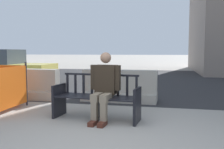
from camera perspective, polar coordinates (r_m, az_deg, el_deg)
name	(u,v)px	position (r m, az deg, el deg)	size (l,w,h in m)	color
ground_plane	(93,147)	(3.63, -4.32, -16.19)	(200.00, 200.00, 0.00)	gray
street_asphalt	(144,79)	(12.06, 7.31, -1.09)	(120.00, 12.00, 0.01)	#28282B
street_bench	(97,99)	(4.93, -3.53, -5.64)	(1.73, 0.70, 0.88)	black
seated_person	(104,85)	(4.77, -1.75, -2.43)	(0.59, 0.75, 1.31)	#2D2319
jersey_barrier_centre	(119,88)	(6.71, 1.69, -3.21)	(2.02, 0.74, 0.84)	#9E998E
jersey_barrier_left	(25,86)	(7.53, -19.22, -2.57)	(2.01, 0.71, 0.84)	#9E998E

